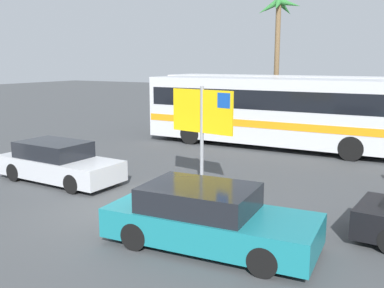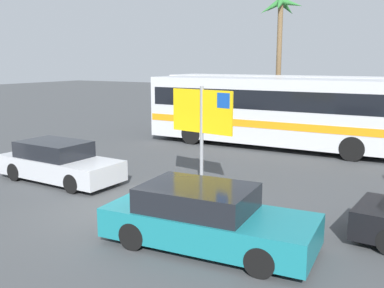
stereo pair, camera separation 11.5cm
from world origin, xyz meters
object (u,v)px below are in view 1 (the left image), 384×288
Objects in this scene: bus_front_coach at (274,109)px; bus_rear_coach at (275,102)px; car_silver at (58,163)px; ferry_sign at (203,116)px; car_teal at (208,218)px.

bus_front_coach is 1.00× the size of bus_rear_coach.
ferry_sign is at bearing 19.34° from car_silver.
car_teal is (2.52, -11.39, -1.15)m from bus_front_coach.
car_silver is at bearing 157.92° from car_teal.
ferry_sign is 0.72× the size of car_silver.
bus_front_coach and bus_rear_coach have the same top height.
car_silver is (-3.12, -12.56, -1.15)m from bus_rear_coach.
ferry_sign reaches higher than car_silver.
bus_rear_coach is at bearing 106.40° from ferry_sign.
bus_front_coach reaches higher than car_silver.
car_silver is at bearing -103.97° from bus_rear_coach.
car_teal is at bearing -52.00° from ferry_sign.
bus_rear_coach is 11.23m from ferry_sign.
car_teal is (3.59, -14.75, -1.15)m from bus_rear_coach.
bus_front_coach is 7.78m from ferry_sign.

